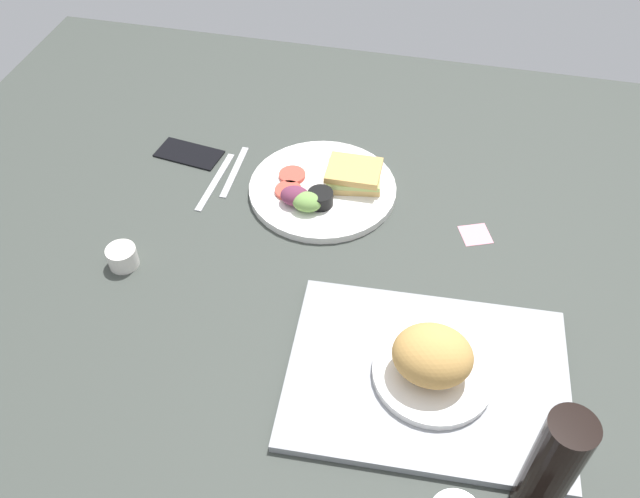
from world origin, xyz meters
TOP-DOWN VIEW (x-y plane):
  - ground_plane at (0.00, 0.00)cm, footprint 190.00×150.00cm
  - serving_tray at (-20.56, 24.03)cm, footprint 46.78×35.48cm
  - bread_plate_near at (-20.87, 24.17)cm, footprint 19.44×19.44cm
  - plate_with_salad at (5.37, -16.56)cm, footprint 30.72×30.72cm
  - soda_bottle at (-37.45, 40.69)cm, footprint 6.40×6.40cm
  - espresso_cup at (37.96, 11.35)cm, footprint 5.60×5.60cm
  - fork at (26.01, -18.96)cm, footprint 1.67×17.02cm
  - knife at (29.01, -14.96)cm, footprint 2.41×19.05cm
  - cell_phone at (37.79, -22.54)cm, footprint 15.27×9.17cm
  - sticky_note at (-26.16, -11.30)cm, footprint 7.30×7.30cm

SIDE VIEW (x-z plane):
  - ground_plane at x=0.00cm, z-range -3.00..0.00cm
  - sticky_note at x=-26.16cm, z-range 0.00..0.12cm
  - fork at x=26.01cm, z-range 0.00..0.50cm
  - knife at x=29.01cm, z-range 0.00..0.50cm
  - cell_phone at x=37.79cm, z-range 0.00..0.80cm
  - serving_tray at x=-20.56cm, z-range 0.00..1.60cm
  - plate_with_salad at x=5.37cm, z-range -1.08..4.32cm
  - espresso_cup at x=37.96cm, z-range 0.00..4.00cm
  - bread_plate_near at x=-20.87cm, z-range 0.76..10.77cm
  - soda_bottle at x=-37.45cm, z-range 0.00..21.73cm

